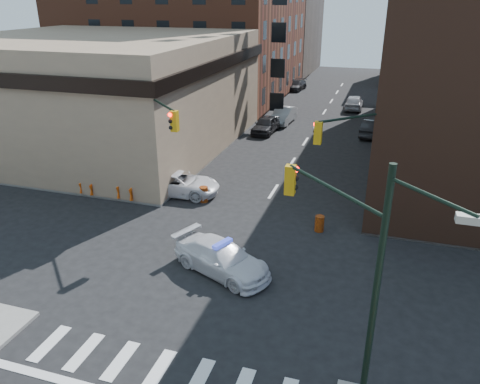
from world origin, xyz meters
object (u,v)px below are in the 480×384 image
Objects in this scene: police_car at (222,258)px; barrel_bank at (204,194)px; pickup at (179,183)px; pedestrian_b at (82,174)px; barricade_nw_a at (127,192)px; parked_car_wfar at (283,115)px; barrel_road at (319,224)px; parked_car_enear at (372,128)px; parked_car_wnear at (266,125)px; pedestrian_a at (112,171)px.

police_car reaches higher than barrel_bank.
pickup is at bearing 59.58° from police_car.
barrel_bank is (-3.79, 7.29, -0.24)m from police_car.
pedestrian_b is at bearing -176.62° from barrel_bank.
parked_car_wfar is at bearing 81.94° from barricade_nw_a.
pedestrian_b reaches higher than barrel_road.
parked_car_enear reaches higher than pickup.
parked_car_wnear is at bearing 17.85° from parked_car_enear.
pedestrian_b is at bearing -109.07° from parked_car_wfar.
pickup is at bearing -91.77° from parked_car_wnear.
pedestrian_b reaches higher than parked_car_wfar.
barricade_nw_a is (2.36, -2.12, -0.38)m from pedestrian_a.
pedestrian_a is 1.72× the size of barrel_bank.
pedestrian_a is 3.20m from barricade_nw_a.
police_car is 1.09× the size of parked_car_enear.
parked_car_wfar is at bearing 58.97° from pedestrian_b.
barrel_bank is (8.45, 0.50, -0.55)m from pedestrian_b.
parked_car_wnear is 0.97× the size of parked_car_enear.
pickup reaches higher than barrel_road.
police_car is 10.26m from barricade_nw_a.
barrel_road is at bearing -108.73° from pickup.
pedestrian_b is (-12.24, 6.79, 0.31)m from police_car.
pedestrian_a is 7.02m from barrel_bank.
barrel_bank is at bearing -8.83° from pedestrian_a.
barrel_road is (3.74, 5.49, -0.29)m from police_car.
pickup is 2.98× the size of pedestrian_b.
parked_car_enear is 5.17× the size of barrel_road.
pickup is 1.18× the size of parked_car_wnear.
parked_car_wnear is 16.69m from barrel_bank.
parked_car_wfar is at bearing -6.75° from parked_car_enear.
pedestrian_b reaches higher than barrel_bank.
parked_car_wfar is 21.29m from pedestrian_a.
pedestrian_a is at bearing 85.05° from pickup.
parked_car_wfar reaches higher than barricade_nw_a.
barricade_nw_a is (-13.89, -19.92, -0.15)m from parked_car_enear.
pedestrian_b is at bearing 96.06° from pickup.
parked_car_wfar is at bearing -11.26° from pickup.
parked_car_wfar is 2.86× the size of pedestrian_a.
parked_car_wfar is at bearing 88.68° from barrel_bank.
parked_car_wnear reaches higher than barrel_road.
police_car is 2.84× the size of pedestrian_b.
pedestrian_a is (-6.66, -15.95, 0.23)m from parked_car_wnear.
barrel_bank is at bearing -112.61° from pickup.
pedestrian_b reaches higher than police_car.
pedestrian_a reaches higher than barrel_bank.
parked_car_enear reaches higher than barrel_bank.
parked_car_wfar is 5.41× the size of barrel_road.
parked_car_enear is at bearing 38.82° from pedestrian_b.
barrel_bank is (2.00, -0.67, -0.25)m from pickup.
parked_car_wfar is 3.91× the size of barricade_nw_a.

